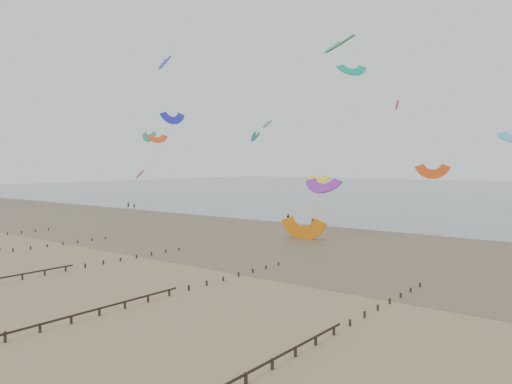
% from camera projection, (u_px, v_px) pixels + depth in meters
% --- Properties ---
extents(ground, '(500.00, 500.00, 0.00)m').
position_uv_depth(ground, '(93.00, 259.00, 66.82)').
color(ground, brown).
rests_on(ground, ground).
extents(sea_and_shore, '(500.00, 665.00, 0.03)m').
position_uv_depth(sea_and_shore, '(235.00, 230.00, 96.50)').
color(sea_and_shore, '#475654').
rests_on(sea_and_shore, ground).
extents(kitesurfer_lead, '(0.69, 0.46, 1.89)m').
position_uv_depth(kitesurfer_lead, '(128.00, 205.00, 143.30)').
color(kitesurfer_lead, black).
rests_on(kitesurfer_lead, ground).
extents(kitesurfers, '(132.94, 12.98, 1.80)m').
position_uv_depth(kitesurfers, '(408.00, 228.00, 92.94)').
color(kitesurfers, black).
rests_on(kitesurfers, ground).
extents(grounded_kite, '(7.70, 6.10, 4.14)m').
position_uv_depth(grounded_kite, '(303.00, 239.00, 85.31)').
color(grounded_kite, orange).
rests_on(grounded_kite, ground).
extents(kites_airborne, '(233.64, 123.57, 35.75)m').
position_uv_depth(kites_airborne, '(354.00, 138.00, 141.41)').
color(kites_airborne, '#08977A').
rests_on(kites_airborne, ground).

